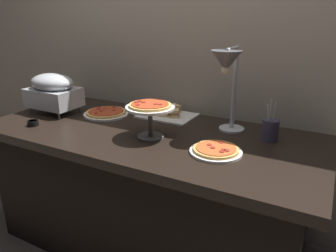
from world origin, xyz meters
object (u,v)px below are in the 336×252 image
at_px(pizza_plate_raised_stand, 150,110).
at_px(pizza_plate_front, 216,150).
at_px(chafing_dish, 53,90).
at_px(sauce_cup_near, 33,123).
at_px(heat_lamp, 228,70).
at_px(utensil_holder, 270,130).
at_px(sandwich_platter, 165,112).
at_px(pizza_plate_center, 106,113).

bearing_deg(pizza_plate_raised_stand, pizza_plate_front, -4.62).
xyz_separation_m(chafing_dish, sauce_cup_near, (0.10, -0.26, -0.13)).
height_order(heat_lamp, utensil_holder, heat_lamp).
bearing_deg(heat_lamp, pizza_plate_front, -80.80).
bearing_deg(heat_lamp, sandwich_platter, 156.60).
relative_size(heat_lamp, pizza_plate_front, 1.88).
xyz_separation_m(sauce_cup_near, utensil_holder, (1.26, 0.42, 0.04)).
bearing_deg(utensil_holder, sandwich_platter, 170.12).
bearing_deg(pizza_plate_raised_stand, sauce_cup_near, -166.48).
relative_size(pizza_plate_center, pizza_plate_raised_stand, 1.13).
relative_size(chafing_dish, heat_lamp, 0.70).
distance_m(heat_lamp, sauce_cup_near, 1.15).
relative_size(chafing_dish, utensil_holder, 1.46).
relative_size(pizza_plate_center, sauce_cup_near, 4.56).
xyz_separation_m(pizza_plate_front, pizza_plate_raised_stand, (-0.38, 0.03, 0.14)).
height_order(heat_lamp, sandwich_platter, heat_lamp).
xyz_separation_m(chafing_dish, pizza_plate_front, (1.17, -0.12, -0.13)).
xyz_separation_m(pizza_plate_raised_stand, sauce_cup_near, (-0.70, -0.17, -0.13)).
bearing_deg(pizza_plate_raised_stand, sandwich_platter, 107.20).
height_order(heat_lamp, pizza_plate_front, heat_lamp).
distance_m(heat_lamp, utensil_holder, 0.38).
height_order(pizza_plate_front, pizza_plate_raised_stand, pizza_plate_raised_stand).
distance_m(pizza_plate_center, sauce_cup_near, 0.44).
relative_size(pizza_plate_center, sandwich_platter, 0.83).
relative_size(pizza_plate_front, sandwich_platter, 0.72).
relative_size(heat_lamp, sandwich_platter, 1.34).
height_order(chafing_dish, pizza_plate_front, chafing_dish).
height_order(sandwich_platter, sauce_cup_near, sandwich_platter).
bearing_deg(sauce_cup_near, heat_lamp, 18.24).
distance_m(chafing_dish, utensil_holder, 1.37).
bearing_deg(sandwich_platter, heat_lamp, -23.40).
bearing_deg(sandwich_platter, sauce_cup_near, -137.17).
bearing_deg(pizza_plate_front, pizza_plate_center, 164.40).
distance_m(heat_lamp, pizza_plate_front, 0.40).
relative_size(sandwich_platter, sauce_cup_near, 5.47).
xyz_separation_m(pizza_plate_center, utensil_holder, (1.02, 0.05, 0.04)).
bearing_deg(sauce_cup_near, chafing_dish, 110.55).
height_order(pizza_plate_front, utensil_holder, utensil_holder).
xyz_separation_m(chafing_dish, pizza_plate_center, (0.34, 0.11, -0.13)).
relative_size(sauce_cup_near, utensil_holder, 0.28).
height_order(pizza_plate_raised_stand, sandwich_platter, pizza_plate_raised_stand).
height_order(pizza_plate_front, pizza_plate_center, same).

